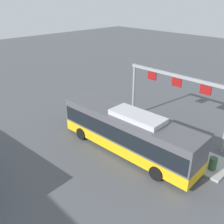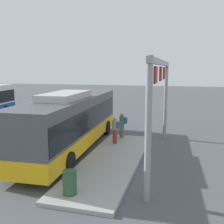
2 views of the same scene
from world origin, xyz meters
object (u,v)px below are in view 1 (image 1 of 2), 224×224
at_px(bus_main, 127,131).
at_px(person_boarding, 123,118).
at_px(person_waiting_near, 135,123).
at_px(trash_bin, 213,164).

distance_m(bus_main, person_boarding, 3.78).
height_order(bus_main, person_waiting_near, bus_main).
bearing_deg(person_waiting_near, person_boarding, -83.38).
xyz_separation_m(person_boarding, person_waiting_near, (-1.46, 0.11, 0.00)).
bearing_deg(trash_bin, person_boarding, -0.41).
distance_m(bus_main, person_waiting_near, 2.79).
height_order(person_boarding, trash_bin, person_boarding).
height_order(person_waiting_near, trash_bin, person_waiting_near).
height_order(person_boarding, person_waiting_near, same).
relative_size(person_boarding, person_waiting_near, 1.00).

